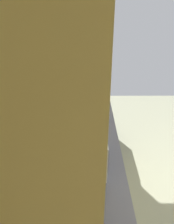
{
  "coord_description": "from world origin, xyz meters",
  "views": [
    {
      "loc": [
        -1.7,
        1.26,
        2.14
      ],
      "look_at": [
        -0.35,
        1.25,
        1.42
      ],
      "focal_mm": 36.99,
      "sensor_mm": 36.0,
      "label": 1
    }
  ],
  "objects": [
    {
      "name": "bowl",
      "position": [
        0.27,
        1.2,
        0.94
      ],
      "size": [
        0.17,
        0.17,
        0.05
      ],
      "color": "gold",
      "rests_on": "counter_run"
    },
    {
      "name": "upper_cabinets",
      "position": [
        -0.43,
        1.39,
        1.9
      ],
      "size": [
        1.8,
        0.34,
        0.61
      ],
      "color": "tan"
    },
    {
      "name": "microwave",
      "position": [
        -0.21,
        1.28,
        1.06
      ],
      "size": [
        0.54,
        0.36,
        0.3
      ],
      "color": "white",
      "rests_on": "counter_run"
    },
    {
      "name": "counter_run",
      "position": [
        -0.43,
        1.26,
        0.46
      ],
      "size": [
        3.04,
        0.62,
        0.91
      ],
      "color": "tan",
      "rests_on": "ground_plane"
    },
    {
      "name": "wall_back",
      "position": [
        0.0,
        1.62,
        1.37
      ],
      "size": [
        4.03,
        0.12,
        2.74
      ],
      "primitive_type": "cube",
      "color": "beige",
      "rests_on": "ground_plane"
    },
    {
      "name": "oven_range",
      "position": [
        1.41,
        1.25,
        0.47
      ],
      "size": [
        0.65,
        0.62,
        1.09
      ],
      "color": "black",
      "rests_on": "ground_plane"
    }
  ]
}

